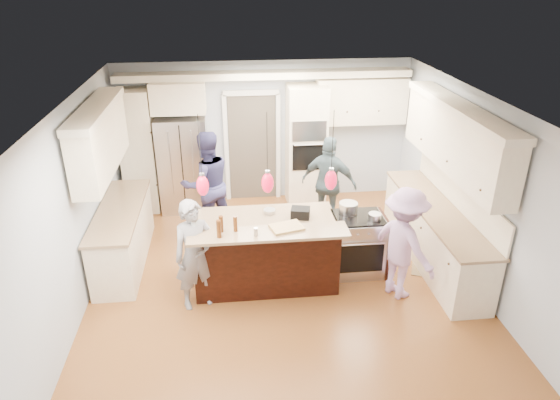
# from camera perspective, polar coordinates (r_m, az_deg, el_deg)

# --- Properties ---
(ground_plane) EXTENTS (6.00, 6.00, 0.00)m
(ground_plane) POSITION_cam_1_polar(r_m,az_deg,el_deg) (7.53, 0.29, -9.08)
(ground_plane) COLOR #9E632B
(ground_plane) RESTS_ON ground
(room_shell) EXTENTS (5.54, 6.04, 2.72)m
(room_shell) POSITION_cam_1_polar(r_m,az_deg,el_deg) (6.68, 0.33, 3.92)
(room_shell) COLOR #B2BCC6
(room_shell) RESTS_ON ground
(refrigerator) EXTENTS (0.90, 0.70, 1.80)m
(refrigerator) POSITION_cam_1_polar(r_m,az_deg,el_deg) (9.47, -10.93, 4.06)
(refrigerator) COLOR #B7B7BC
(refrigerator) RESTS_ON ground
(oven_column) EXTENTS (0.72, 0.69, 2.30)m
(oven_column) POSITION_cam_1_polar(r_m,az_deg,el_deg) (9.49, 2.99, 6.15)
(oven_column) COLOR #F7EBC8
(oven_column) RESTS_ON ground
(back_upper_cabinets) EXTENTS (5.30, 0.61, 2.54)m
(back_upper_cabinets) POSITION_cam_1_polar(r_m,az_deg,el_deg) (9.31, -6.28, 9.00)
(back_upper_cabinets) COLOR #F7EBC8
(back_upper_cabinets) RESTS_ON ground
(right_counter_run) EXTENTS (0.64, 3.10, 2.51)m
(right_counter_run) POSITION_cam_1_polar(r_m,az_deg,el_deg) (7.89, 17.99, 0.05)
(right_counter_run) COLOR #F7EBC8
(right_counter_run) RESTS_ON ground
(left_cabinets) EXTENTS (0.64, 2.30, 2.51)m
(left_cabinets) POSITION_cam_1_polar(r_m,az_deg,el_deg) (7.87, -18.37, -0.06)
(left_cabinets) COLOR #F7EBC8
(left_cabinets) RESTS_ON ground
(kitchen_island) EXTENTS (2.10, 1.46, 1.12)m
(kitchen_island) POSITION_cam_1_polar(r_m,az_deg,el_deg) (7.31, -1.70, -5.74)
(kitchen_island) COLOR black
(kitchen_island) RESTS_ON ground
(island_range) EXTENTS (0.82, 0.71, 0.92)m
(island_range) POSITION_cam_1_polar(r_m,az_deg,el_deg) (7.61, 8.92, -4.96)
(island_range) COLOR #B7B7BC
(island_range) RESTS_ON ground
(pendant_lights) EXTENTS (1.75, 0.15, 1.03)m
(pendant_lights) POSITION_cam_1_polar(r_m,az_deg,el_deg) (6.19, -1.43, 2.00)
(pendant_lights) COLOR black
(pendant_lights) RESTS_ON ground
(person_bar_end) EXTENTS (0.67, 0.56, 1.57)m
(person_bar_end) POSITION_cam_1_polar(r_m,az_deg,el_deg) (6.71, -9.68, -6.22)
(person_bar_end) COLOR gray
(person_bar_end) RESTS_ON ground
(person_far_left) EXTENTS (1.08, 0.97, 1.84)m
(person_far_left) POSITION_cam_1_polar(r_m,az_deg,el_deg) (8.47, -8.35, 1.82)
(person_far_left) COLOR navy
(person_far_left) RESTS_ON ground
(person_far_right) EXTENTS (1.06, 0.81, 1.67)m
(person_far_right) POSITION_cam_1_polar(r_m,az_deg,el_deg) (8.67, 5.61, 1.92)
(person_far_right) COLOR #44575F
(person_far_right) RESTS_ON ground
(person_range_side) EXTENTS (1.03, 1.21, 1.63)m
(person_range_side) POSITION_cam_1_polar(r_m,az_deg,el_deg) (7.02, 13.94, -4.87)
(person_range_side) COLOR #BE94C8
(person_range_side) RESTS_ON ground
(floor_rug) EXTENTS (0.90, 1.06, 0.01)m
(floor_rug) POSITION_cam_1_polar(r_m,az_deg,el_deg) (8.27, 17.01, -6.86)
(floor_rug) COLOR olive
(floor_rug) RESTS_ON ground
(water_bottle) EXTENTS (0.08, 0.08, 0.34)m
(water_bottle) POSITION_cam_1_polar(r_m,az_deg,el_deg) (6.45, -9.82, -2.47)
(water_bottle) COLOR silver
(water_bottle) RESTS_ON kitchen_island
(beer_bottle_a) EXTENTS (0.05, 0.05, 0.22)m
(beer_bottle_a) POSITION_cam_1_polar(r_m,az_deg,el_deg) (6.46, -5.13, -2.73)
(beer_bottle_a) COLOR #4F280E
(beer_bottle_a) RESTS_ON kitchen_island
(beer_bottle_b) EXTENTS (0.07, 0.07, 0.24)m
(beer_bottle_b) POSITION_cam_1_polar(r_m,az_deg,el_deg) (6.33, -7.01, -3.30)
(beer_bottle_b) COLOR #4F280E
(beer_bottle_b) RESTS_ON kitchen_island
(beer_bottle_c) EXTENTS (0.06, 0.06, 0.23)m
(beer_bottle_c) POSITION_cam_1_polar(r_m,az_deg,el_deg) (6.46, -6.74, -2.75)
(beer_bottle_c) COLOR #4F280E
(beer_bottle_c) RESTS_ON kitchen_island
(drink_can) EXTENTS (0.07, 0.07, 0.11)m
(drink_can) POSITION_cam_1_polar(r_m,az_deg,el_deg) (6.37, -2.77, -3.65)
(drink_can) COLOR #B7B7BC
(drink_can) RESTS_ON kitchen_island
(cutting_board) EXTENTS (0.47, 0.39, 0.03)m
(cutting_board) POSITION_cam_1_polar(r_m,az_deg,el_deg) (6.55, 0.76, -3.13)
(cutting_board) COLOR tan
(cutting_board) RESTS_ON kitchen_island
(pot_large) EXTENTS (0.27, 0.27, 0.16)m
(pot_large) POSITION_cam_1_polar(r_m,az_deg,el_deg) (7.44, 7.82, -0.89)
(pot_large) COLOR #B7B7BC
(pot_large) RESTS_ON island_range
(pot_small) EXTENTS (0.19, 0.19, 0.09)m
(pot_small) POSITION_cam_1_polar(r_m,az_deg,el_deg) (7.32, 10.77, -1.86)
(pot_small) COLOR #B7B7BC
(pot_small) RESTS_ON island_range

